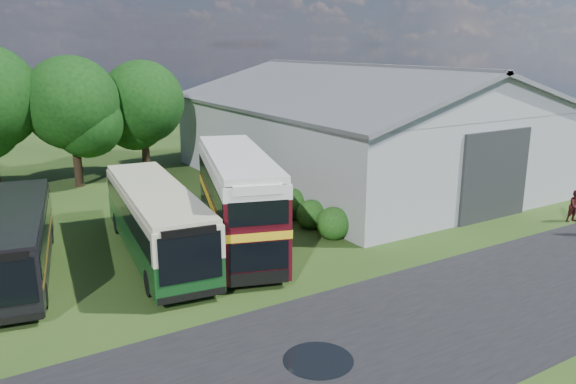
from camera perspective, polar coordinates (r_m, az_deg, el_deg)
ground at (r=21.03m, az=1.79°, el=-11.99°), size 120.00×120.00×0.00m
asphalt_road at (r=20.70m, az=13.67°, el=-12.90°), size 60.00×8.00×0.02m
puddle at (r=18.12m, az=3.08°, el=-16.74°), size 2.20×2.20×0.01m
storage_shed at (r=40.91m, az=7.17°, el=7.19°), size 18.80×24.80×8.15m
tree_right_a at (r=40.32m, az=-21.10°, el=8.40°), size 6.26×6.26×8.83m
tree_right_b at (r=42.31m, az=-14.57°, el=8.82°), size 5.98×5.98×8.45m
shrub_front at (r=28.53m, az=4.59°, el=-4.68°), size 1.70×1.70×1.70m
shrub_mid at (r=30.07m, az=2.35°, el=-3.61°), size 1.60×1.60×1.60m
shrub_back at (r=31.67m, az=0.34°, el=-2.64°), size 1.80×1.80×1.80m
bus_green_single at (r=26.26m, az=-13.23°, el=-2.78°), size 4.10×12.03×3.25m
bus_maroon_double at (r=26.70m, az=-5.09°, el=-0.89°), size 5.89×11.01×4.60m
bus_dark_single at (r=26.12m, az=-25.89°, el=-4.39°), size 4.44×10.92×2.94m
visitor_b at (r=34.50m, az=27.18°, el=-1.31°), size 1.01×0.88×1.78m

